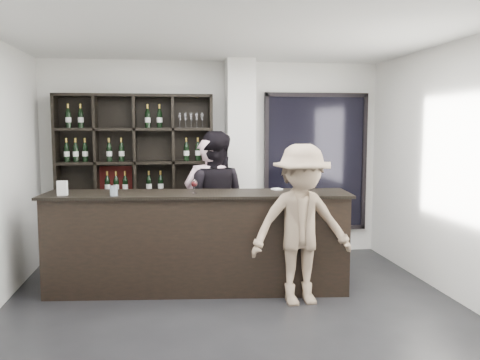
{
  "coord_description": "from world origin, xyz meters",
  "views": [
    {
      "loc": [
        -0.68,
        -4.81,
        1.96
      ],
      "look_at": [
        0.16,
        1.1,
        1.32
      ],
      "focal_mm": 38.0,
      "sensor_mm": 36.0,
      "label": 1
    }
  ],
  "objects": [
    {
      "name": "floor",
      "position": [
        0.0,
        0.0,
        -0.01
      ],
      "size": [
        5.0,
        5.5,
        0.01
      ],
      "primitive_type": "cube",
      "color": "black",
      "rests_on": "ground"
    },
    {
      "name": "wine_shelf",
      "position": [
        -1.15,
        2.57,
        1.2
      ],
      "size": [
        2.2,
        0.35,
        2.4
      ],
      "primitive_type": null,
      "color": "black",
      "rests_on": "floor"
    },
    {
      "name": "structural_column",
      "position": [
        0.35,
        2.47,
        1.45
      ],
      "size": [
        0.4,
        0.4,
        2.9
      ],
      "primitive_type": "cube",
      "color": "silver",
      "rests_on": "floor"
    },
    {
      "name": "glass_panel",
      "position": [
        1.55,
        2.69,
        1.4
      ],
      "size": [
        1.6,
        0.08,
        2.1
      ],
      "color": "black",
      "rests_on": "floor"
    },
    {
      "name": "tasting_counter",
      "position": [
        -0.35,
        1.1,
        0.59
      ],
      "size": [
        3.57,
        0.73,
        1.18
      ],
      "rotation": [
        0.0,
        0.0,
        -0.1
      ],
      "color": "black",
      "rests_on": "floor"
    },
    {
      "name": "taster_pink",
      "position": [
        -0.15,
        1.85,
        0.9
      ],
      "size": [
        0.7,
        0.5,
        1.81
      ],
      "primitive_type": "imported",
      "rotation": [
        0.0,
        0.0,
        3.04
      ],
      "color": "#FECAD9",
      "rests_on": "floor"
    },
    {
      "name": "taster_black",
      "position": [
        -0.1,
        1.85,
        0.94
      ],
      "size": [
        1.08,
        0.94,
        1.89
      ],
      "primitive_type": "imported",
      "rotation": [
        0.0,
        0.0,
        2.86
      ],
      "color": "black",
      "rests_on": "floor"
    },
    {
      "name": "customer",
      "position": [
        0.75,
        0.5,
        0.88
      ],
      "size": [
        1.19,
        0.75,
        1.76
      ],
      "primitive_type": "imported",
      "rotation": [
        0.0,
        0.0,
        0.09
      ],
      "color": "#907960",
      "rests_on": "floor"
    },
    {
      "name": "wine_glass",
      "position": [
        -0.39,
        1.04,
        1.27
      ],
      "size": [
        0.09,
        0.09,
        0.18
      ],
      "primitive_type": null,
      "rotation": [
        0.0,
        0.0,
        0.25
      ],
      "color": "white",
      "rests_on": "tasting_counter"
    },
    {
      "name": "spit_cup",
      "position": [
        -1.29,
        0.94,
        1.23
      ],
      "size": [
        0.11,
        0.11,
        0.11
      ],
      "primitive_type": "cylinder",
      "rotation": [
        0.0,
        0.0,
        0.42
      ],
      "color": "silver",
      "rests_on": "tasting_counter"
    },
    {
      "name": "napkin_stack",
      "position": [
        0.63,
        1.22,
        1.19
      ],
      "size": [
        0.14,
        0.14,
        0.02
      ],
      "primitive_type": "cube",
      "rotation": [
        0.0,
        0.0,
        0.41
      ],
      "color": "white",
      "rests_on": "tasting_counter"
    },
    {
      "name": "card_stand",
      "position": [
        -1.87,
        1.07,
        1.26
      ],
      "size": [
        0.11,
        0.06,
        0.16
      ],
      "primitive_type": "cube",
      "rotation": [
        0.0,
        0.0,
        -0.08
      ],
      "color": "white",
      "rests_on": "tasting_counter"
    }
  ]
}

